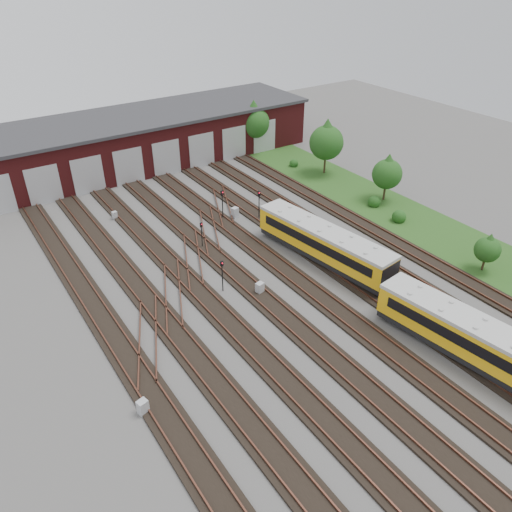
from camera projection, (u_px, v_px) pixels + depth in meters
ground at (324, 325)px, 38.59m from camera, size 120.00×120.00×0.00m
track_network at (318, 321)px, 38.86m from camera, size 30.40×70.00×0.33m
maintenance_shed at (125, 142)px, 64.99m from camera, size 51.00×12.50×6.35m
grass_verge at (397, 213)px, 54.62m from camera, size 8.00×55.00×0.05m
metro_train at (476, 341)px, 34.30m from camera, size 4.47×46.79×3.01m
signal_mast_0 at (202, 232)px, 47.52m from camera, size 0.25×0.24×2.74m
signal_mast_1 at (222, 272)px, 41.42m from camera, size 0.24×0.22×2.97m
signal_mast_2 at (222, 201)px, 52.48m from camera, size 0.31×0.29×3.28m
signal_mast_3 at (259, 201)px, 52.48m from camera, size 0.30×0.29×3.24m
relay_cabinet_0 at (143, 407)px, 31.07m from camera, size 0.73×0.66×1.05m
relay_cabinet_1 at (115, 215)px, 53.33m from camera, size 0.55×0.47×0.86m
relay_cabinet_2 at (260, 288)px, 41.85m from camera, size 0.73×0.66×1.04m
relay_cabinet_3 at (304, 236)px, 49.48m from camera, size 0.62×0.54×0.92m
relay_cabinet_4 at (235, 213)px, 53.56m from camera, size 0.81×0.73×1.14m
tree_0 at (254, 119)px, 68.74m from camera, size 4.38×4.38×7.26m
tree_1 at (388, 171)px, 55.68m from camera, size 3.36×3.36×5.58m
tree_2 at (327, 139)px, 61.94m from camera, size 4.28×4.28×7.09m
tree_3 at (488, 247)px, 43.84m from camera, size 2.28×2.28×3.79m
bush_0 at (399, 215)px, 52.70m from camera, size 1.49×1.49×1.49m
bush_1 at (374, 200)px, 55.85m from camera, size 1.42×1.42×1.42m
bush_2 at (294, 162)px, 65.97m from camera, size 1.15×1.15×1.15m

